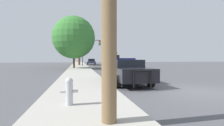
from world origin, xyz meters
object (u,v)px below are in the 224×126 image
at_px(police_car, 126,70).
at_px(car_background_oncoming, 119,62).
at_px(tree_sidewalk_mid, 74,37).
at_px(tree_sidewalk_far, 79,36).
at_px(car_background_distant, 91,61).
at_px(box_truck, 111,58).
at_px(traffic_light, 90,47).
at_px(fire_hydrant, 69,90).

distance_m(police_car, car_background_oncoming, 21.68).
relative_size(tree_sidewalk_mid, tree_sidewalk_far, 0.83).
xyz_separation_m(police_car, car_background_distant, (0.23, 30.81, -0.06)).
bearing_deg(box_truck, tree_sidewalk_far, 36.08).
xyz_separation_m(traffic_light, car_background_oncoming, (5.33, -0.34, -2.70)).
distance_m(fire_hydrant, box_truck, 36.77).
bearing_deg(police_car, fire_hydrant, 57.55).
bearing_deg(fire_hydrant, tree_sidewalk_far, 89.11).
relative_size(police_car, tree_sidewalk_far, 0.61).
distance_m(car_background_distant, tree_sidewalk_far, 8.18).
bearing_deg(fire_hydrant, police_car, 57.92).
height_order(fire_hydrant, box_truck, box_truck).
bearing_deg(tree_sidewalk_mid, car_background_distant, 77.38).
bearing_deg(traffic_light, tree_sidewalk_mid, -111.16).
bearing_deg(car_background_oncoming, traffic_light, -7.75).
bearing_deg(traffic_light, police_car, -88.10).
relative_size(car_background_oncoming, box_truck, 0.62).
height_order(police_car, traffic_light, traffic_light).
height_order(police_car, box_truck, box_truck).
xyz_separation_m(car_background_oncoming, tree_sidewalk_far, (-7.24, 3.95, 5.08)).
relative_size(traffic_light, car_background_distant, 1.01).
height_order(police_car, fire_hydrant, police_car).
distance_m(traffic_light, car_background_distant, 9.73).
height_order(police_car, tree_sidewalk_mid, tree_sidewalk_mid).
bearing_deg(tree_sidewalk_mid, traffic_light, 68.84).
relative_size(car_background_oncoming, tree_sidewalk_mid, 0.60).
bearing_deg(tree_sidewalk_far, fire_hydrant, -90.89).
relative_size(police_car, car_background_oncoming, 1.24).
height_order(fire_hydrant, tree_sidewalk_mid, tree_sidewalk_mid).
bearing_deg(car_background_oncoming, box_truck, -95.60).
bearing_deg(box_truck, police_car, 79.41).
xyz_separation_m(box_truck, tree_sidewalk_mid, (-8.28, -16.36, 2.77)).
distance_m(car_background_distant, car_background_oncoming, 10.58).
height_order(tree_sidewalk_mid, tree_sidewalk_far, tree_sidewalk_far).
xyz_separation_m(fire_hydrant, tree_sidewalk_mid, (-0.31, 19.52, 3.80)).
bearing_deg(police_car, tree_sidewalk_far, -84.39).
distance_m(tree_sidewalk_mid, tree_sidewalk_far, 10.69).
distance_m(box_truck, tree_sidewalk_mid, 18.55).
distance_m(police_car, tree_sidewalk_mid, 15.40).
relative_size(police_car, traffic_light, 1.12).
bearing_deg(traffic_light, box_truck, 59.29).
bearing_deg(car_background_oncoming, car_background_distant, -69.57).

